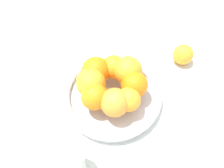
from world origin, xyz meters
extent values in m
plane|color=silver|center=(0.00, 0.00, 0.00)|extent=(4.00, 4.00, 0.00)
cylinder|color=silver|center=(0.00, 0.00, 0.01)|extent=(0.28, 0.28, 0.02)
torus|color=silver|center=(0.00, 0.00, 0.03)|extent=(0.29, 0.29, 0.02)
sphere|color=orange|center=(-0.06, 0.01, 0.07)|extent=(0.07, 0.07, 0.07)
sphere|color=orange|center=(-0.05, -0.04, 0.08)|extent=(0.08, 0.08, 0.08)
sphere|color=orange|center=(-0.01, -0.06, 0.08)|extent=(0.08, 0.08, 0.08)
sphere|color=orange|center=(0.03, -0.05, 0.08)|extent=(0.07, 0.07, 0.07)
sphere|color=orange|center=(0.06, 0.00, 0.08)|extent=(0.08, 0.08, 0.08)
sphere|color=orange|center=(0.05, 0.04, 0.07)|extent=(0.07, 0.07, 0.07)
sphere|color=orange|center=(0.01, 0.06, 0.08)|extent=(0.07, 0.07, 0.07)
sphere|color=orange|center=(-0.04, 0.05, 0.08)|extent=(0.08, 0.08, 0.08)
sphere|color=orange|center=(-0.12, 0.25, 0.03)|extent=(0.07, 0.07, 0.07)
cylinder|color=silver|center=(0.19, -0.12, 0.05)|extent=(0.07, 0.07, 0.11)
camera|label=1|loc=(0.33, -0.04, 0.57)|focal=35.00mm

